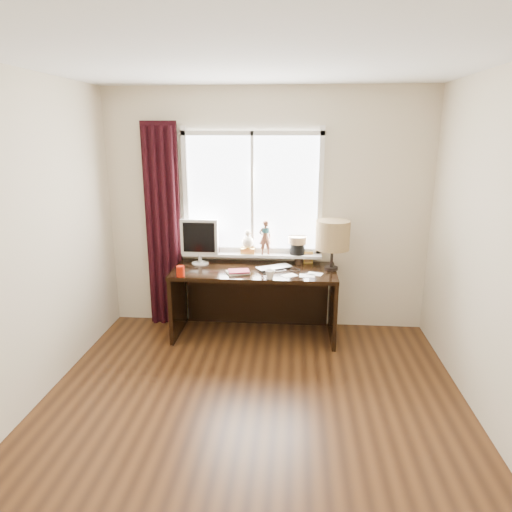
# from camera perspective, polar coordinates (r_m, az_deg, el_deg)

# --- Properties ---
(floor) EXTENTS (3.50, 4.00, 0.00)m
(floor) POSITION_cam_1_polar(r_m,az_deg,el_deg) (3.62, -0.93, -20.95)
(floor) COLOR #512D14
(floor) RESTS_ON ground
(ceiling) EXTENTS (3.50, 4.00, 0.00)m
(ceiling) POSITION_cam_1_polar(r_m,az_deg,el_deg) (2.95, -1.16, 24.20)
(ceiling) COLOR white
(ceiling) RESTS_ON wall_back
(wall_back) EXTENTS (3.50, 0.00, 2.60)m
(wall_back) POSITION_cam_1_polar(r_m,az_deg,el_deg) (4.99, 1.30, 5.60)
(wall_back) COLOR beige
(wall_back) RESTS_ON ground
(wall_front) EXTENTS (3.50, 0.00, 2.60)m
(wall_front) POSITION_cam_1_polar(r_m,az_deg,el_deg) (1.27, -11.24, -26.63)
(wall_front) COLOR beige
(wall_front) RESTS_ON ground
(laptop) EXTENTS (0.44, 0.39, 0.03)m
(laptop) POSITION_cam_1_polar(r_m,az_deg,el_deg) (4.77, 2.29, -1.48)
(laptop) COLOR silver
(laptop) RESTS_ON desk
(mug) EXTENTS (0.13, 0.13, 0.10)m
(mug) POSITION_cam_1_polar(r_m,az_deg,el_deg) (4.45, 1.75, -2.27)
(mug) COLOR white
(mug) RESTS_ON desk
(red_cup) EXTENTS (0.08, 0.08, 0.11)m
(red_cup) POSITION_cam_1_polar(r_m,az_deg,el_deg) (4.58, -9.42, -1.89)
(red_cup) COLOR #981202
(red_cup) RESTS_ON desk
(window) EXTENTS (1.52, 0.20, 1.40)m
(window) POSITION_cam_1_polar(r_m,az_deg,el_deg) (4.95, -0.18, 5.64)
(window) COLOR white
(window) RESTS_ON ground
(curtain) EXTENTS (0.38, 0.09, 2.25)m
(curtain) POSITION_cam_1_polar(r_m,az_deg,el_deg) (5.12, -11.54, 3.45)
(curtain) COLOR black
(curtain) RESTS_ON floor
(desk) EXTENTS (1.70, 0.70, 0.75)m
(desk) POSITION_cam_1_polar(r_m,az_deg,el_deg) (4.93, -0.12, -4.06)
(desk) COLOR black
(desk) RESTS_ON floor
(monitor) EXTENTS (0.40, 0.18, 0.49)m
(monitor) POSITION_cam_1_polar(r_m,az_deg,el_deg) (4.92, -7.10, 2.12)
(monitor) COLOR beige
(monitor) RESTS_ON desk
(notebook_stack) EXTENTS (0.26, 0.23, 0.03)m
(notebook_stack) POSITION_cam_1_polar(r_m,az_deg,el_deg) (4.63, -2.22, -1.99)
(notebook_stack) COLOR beige
(notebook_stack) RESTS_ON desk
(brush_holder) EXTENTS (0.09, 0.09, 0.25)m
(brush_holder) POSITION_cam_1_polar(r_m,az_deg,el_deg) (4.97, 5.37, -0.27)
(brush_holder) COLOR black
(brush_holder) RESTS_ON desk
(icon_frame) EXTENTS (0.10, 0.03, 0.13)m
(icon_frame) POSITION_cam_1_polar(r_m,az_deg,el_deg) (4.99, 6.55, -0.20)
(icon_frame) COLOR gold
(icon_frame) RESTS_ON desk
(table_lamp) EXTENTS (0.35, 0.35, 0.52)m
(table_lamp) POSITION_cam_1_polar(r_m,az_deg,el_deg) (4.73, 9.56, 2.53)
(table_lamp) COLOR black
(table_lamp) RESTS_ON desk
(loose_papers) EXTENTS (0.44, 0.24, 0.00)m
(loose_papers) POSITION_cam_1_polar(r_m,az_deg,el_deg) (4.60, 5.99, -2.38)
(loose_papers) COLOR white
(loose_papers) RESTS_ON desk
(desk_cables) EXTENTS (0.43, 0.35, 0.01)m
(desk_cables) POSITION_cam_1_polar(r_m,az_deg,el_deg) (4.72, 3.19, -1.82)
(desk_cables) COLOR black
(desk_cables) RESTS_ON desk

